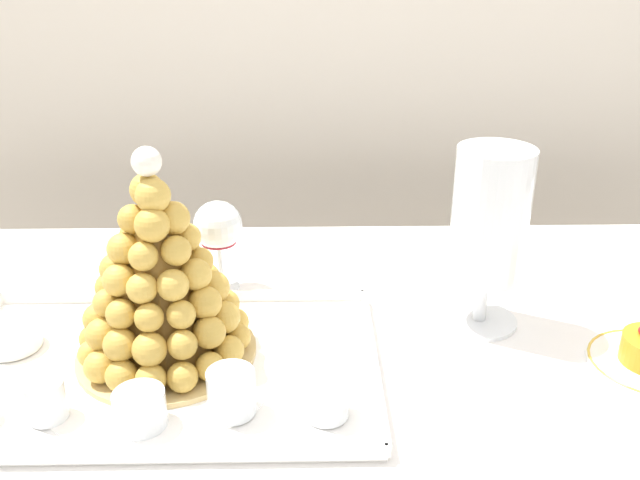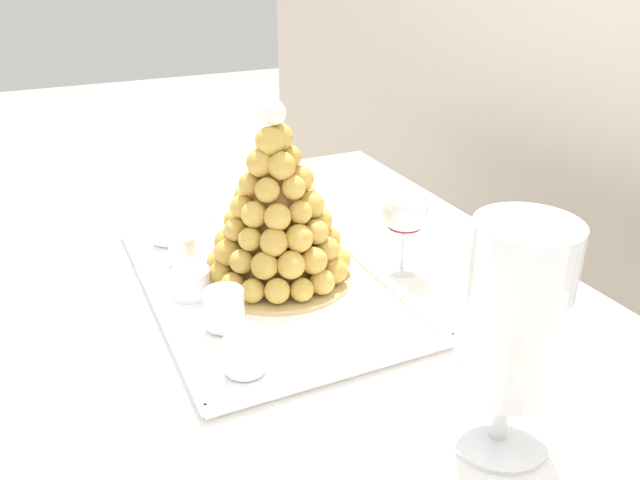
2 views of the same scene
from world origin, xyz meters
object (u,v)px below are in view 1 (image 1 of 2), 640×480
Objects in this scene: dessert_cup_mid_right at (231,393)px; macaron_goblet at (490,220)px; dessert_cup_mid_left at (46,401)px; wine_glass at (218,228)px; dessert_cup_centre at (140,410)px; dessert_cup_right at (326,399)px; serving_tray at (162,367)px; croquembouche at (160,281)px; creme_brulee_ramekin at (12,338)px.

dessert_cup_mid_right is 0.21× the size of macaron_goblet.
wine_glass is (0.17, 0.35, 0.08)m from dessert_cup_mid_left.
dessert_cup_right reaches higher than dessert_cup_centre.
dessert_cup_mid_left is at bearing -138.08° from serving_tray.
creme_brulee_ramekin is (-0.23, 0.02, -0.10)m from croquembouche.
dessert_cup_mid_left is at bearing 179.63° from dessert_cup_right.
serving_tray is 9.89× the size of dessert_cup_mid_right.
dessert_cup_centre is 1.05× the size of dessert_cup_mid_right.
croquembouche is 0.28m from dessert_cup_right.
dessert_cup_right is 0.36m from macaron_goblet.
dessert_cup_mid_right is 0.36m from creme_brulee_ramekin.
dessert_cup_mid_right is (0.11, -0.10, 0.03)m from serving_tray.
dessert_cup_centre is 0.37m from wine_glass.
serving_tray is 0.25m from dessert_cup_right.
dessert_cup_right is 0.47m from creme_brulee_ramekin.
wine_glass is at bearing 76.31° from croquembouche.
dessert_cup_mid_right is 0.12m from dessert_cup_right.
dessert_cup_centre reaches higher than creme_brulee_ramekin.
dessert_cup_mid_right is at bearing 1.71° from dessert_cup_mid_left.
macaron_goblet reaches higher than serving_tray.
wine_glass is at bearing 81.29° from dessert_cup_centre.
wine_glass is (-0.17, 0.35, 0.08)m from dessert_cup_right.
croquembouche reaches higher than dessert_cup_mid_left.
dessert_cup_right is 0.35× the size of wine_glass.
dessert_cup_mid_left reaches higher than dessert_cup_centre.
macaron_goblet is at bearing 11.27° from croquembouche.
dessert_cup_mid_left reaches higher than dessert_cup_right.
dessert_cup_mid_right is 0.44m from macaron_goblet.
dessert_cup_centre reaches higher than serving_tray.
dessert_cup_centre is 1.14× the size of dessert_cup_right.
creme_brulee_ramekin is (-0.45, 0.16, -0.01)m from dessert_cup_right.
dessert_cup_mid_right is (0.10, -0.13, -0.09)m from croquembouche.
creme_brulee_ramekin is 0.35m from wine_glass.
dessert_cup_mid_left is 0.33× the size of wine_glass.
wine_glass is at bearing 115.85° from dessert_cup_right.
croquembouche reaches higher than macaron_goblet.
macaron_goblet is (0.24, 0.23, 0.14)m from dessert_cup_right.
dessert_cup_mid_left is 0.12m from dessert_cup_centre.
serving_tray is 9.42× the size of dessert_cup_centre.
creme_brulee_ramekin is (-0.22, 0.05, 0.02)m from serving_tray.
dessert_cup_centre is at bearing -98.71° from wine_glass.
croquembouche is 5.52× the size of dessert_cup_right.
dessert_cup_centre is 0.22m from dessert_cup_right.
creme_brulee_ramekin is 0.52× the size of wine_glass.
wine_glass is (-0.05, 0.34, 0.07)m from dessert_cup_mid_right.
dessert_cup_right is 0.20× the size of macaron_goblet.
dessert_cup_mid_left is 0.63× the size of creme_brulee_ramekin.
croquembouche is 4.83× the size of dessert_cup_centre.
serving_tray is 0.23m from creme_brulee_ramekin.
croquembouche reaches higher than dessert_cup_mid_right.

